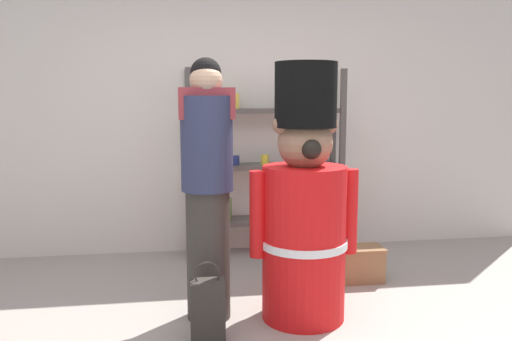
% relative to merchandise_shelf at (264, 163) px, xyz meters
% --- Properties ---
extents(back_wall, '(6.40, 0.12, 2.60)m').
position_rel_merchandise_shelf_xyz_m(back_wall, '(-0.33, 0.22, 0.44)').
color(back_wall, silver).
rests_on(back_wall, ground_plane).
extents(merchandise_shelf, '(1.46, 0.35, 1.73)m').
position_rel_merchandise_shelf_xyz_m(merchandise_shelf, '(0.00, 0.00, 0.00)').
color(merchandise_shelf, '#4C4742').
rests_on(merchandise_shelf, ground_plane).
extents(teddy_bear_guard, '(0.73, 0.57, 1.69)m').
position_rel_merchandise_shelf_xyz_m(teddy_bear_guard, '(0.01, -1.51, -0.12)').
color(teddy_bear_guard, red).
rests_on(teddy_bear_guard, ground_plane).
extents(person_shopper, '(0.36, 0.34, 1.72)m').
position_rel_merchandise_shelf_xyz_m(person_shopper, '(-0.61, -1.41, 0.04)').
color(person_shopper, '#38332D').
rests_on(person_shopper, ground_plane).
extents(shopping_bag, '(0.21, 0.13, 0.50)m').
position_rel_merchandise_shelf_xyz_m(shopping_bag, '(-0.64, -1.74, -0.67)').
color(shopping_bag, '#332D28').
rests_on(shopping_bag, ground_plane).
extents(display_crate, '(0.43, 0.25, 0.28)m').
position_rel_merchandise_shelf_xyz_m(display_crate, '(0.60, -0.88, -0.72)').
color(display_crate, olive).
rests_on(display_crate, ground_plane).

